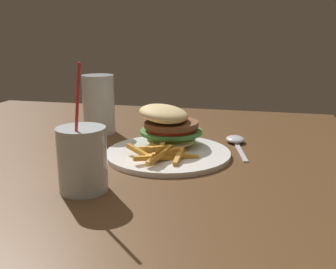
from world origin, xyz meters
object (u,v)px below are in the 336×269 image
object	(u,v)px
meal_plate_near	(168,136)
spoon	(236,140)
beer_glass	(99,105)
juice_glass	(82,161)

from	to	relation	value
meal_plate_near	spoon	distance (m)	0.18
beer_glass	spoon	distance (m)	0.36
beer_glass	juice_glass	world-z (taller)	juice_glass
meal_plate_near	beer_glass	size ratio (longest dim) A/B	1.79
juice_glass	spoon	bearing A→B (deg)	-34.02
meal_plate_near	beer_glass	bearing A→B (deg)	60.24
spoon	juice_glass	bearing A→B (deg)	133.73
meal_plate_near	juice_glass	world-z (taller)	juice_glass
beer_glass	spoon	world-z (taller)	beer_glass
beer_glass	juice_glass	xyz separation A→B (m)	(-0.36, -0.12, -0.02)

